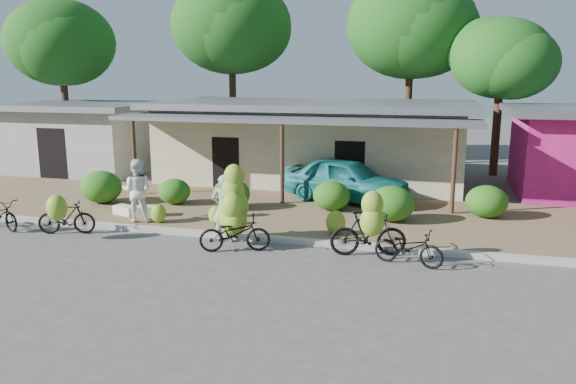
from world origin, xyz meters
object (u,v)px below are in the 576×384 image
(bike_center, at_px, (234,217))
(bike_right, at_px, (369,229))
(tree_center_right, at_px, (408,25))
(sack_near, at_px, (149,211))
(bike_left, at_px, (64,215))
(bystander, at_px, (137,190))
(tree_back_left, at_px, (58,41))
(vendor, at_px, (224,208))
(sack_far, at_px, (125,210))
(tree_far_center, at_px, (229,24))
(tree_near_right, at_px, (497,56))
(bike_far_right, at_px, (409,247))
(teal_van, at_px, (346,180))

(bike_center, relative_size, bike_right, 1.11)
(tree_center_right, bearing_deg, sack_near, -117.18)
(bike_left, bearing_deg, bystander, -60.40)
(tree_back_left, distance_m, vendor, 18.30)
(tree_back_left, bearing_deg, sack_far, -46.56)
(sack_far, bearing_deg, tree_far_center, 96.07)
(bike_left, relative_size, sack_far, 2.23)
(bystander, bearing_deg, tree_near_right, -145.00)
(sack_far, bearing_deg, tree_center_right, 60.34)
(sack_far, bearing_deg, sack_near, 4.98)
(bike_left, bearing_deg, bike_right, -105.72)
(sack_near, bearing_deg, bike_far_right, -15.54)
(tree_back_left, bearing_deg, bike_left, -53.95)
(sack_far, height_order, teal_van, teal_van)
(vendor, height_order, bystander, bystander)
(tree_back_left, height_order, bike_left, tree_back_left)
(bike_far_right, bearing_deg, tree_center_right, 18.18)
(tree_far_center, height_order, tree_center_right, tree_far_center)
(sack_far, distance_m, bystander, 1.30)
(bike_far_right, bearing_deg, teal_van, 36.39)
(tree_far_center, relative_size, tree_near_right, 1.36)
(tree_far_center, xyz_separation_m, bike_left, (0.77, -15.05, -6.42))
(tree_near_right, relative_size, bike_center, 3.17)
(bike_right, height_order, bystander, bystander)
(tree_center_right, relative_size, bystander, 4.85)
(bike_left, xyz_separation_m, vendor, (4.55, 0.64, 0.34))
(tree_far_center, distance_m, teal_van, 13.43)
(bike_left, relative_size, bike_far_right, 0.95)
(tree_far_center, relative_size, sack_far, 12.47)
(tree_far_center, bearing_deg, bystander, -80.78)
(bike_right, relative_size, sack_far, 2.62)
(tree_back_left, bearing_deg, bike_center, -40.81)
(bike_left, bearing_deg, tree_far_center, -14.74)
(vendor, bearing_deg, tree_near_right, -134.41)
(tree_back_left, relative_size, tree_near_right, 1.18)
(tree_back_left, distance_m, tree_far_center, 8.59)
(tree_far_center, relative_size, bike_left, 5.60)
(bystander, bearing_deg, tree_center_right, -128.93)
(tree_back_left, height_order, sack_near, tree_back_left)
(sack_near, bearing_deg, teal_van, 33.63)
(bike_far_right, bearing_deg, sack_near, 88.07)
(tree_far_center, xyz_separation_m, teal_van, (7.74, -9.11, -6.13))
(sack_far, bearing_deg, tree_near_right, 44.42)
(tree_far_center, bearing_deg, tree_back_left, -159.44)
(sack_far, bearing_deg, vendor, -21.04)
(bike_center, bearing_deg, bike_far_right, -112.13)
(tree_near_right, height_order, bystander, tree_near_right)
(bike_far_right, bearing_deg, sack_far, 89.80)
(tree_center_right, height_order, bike_right, tree_center_right)
(bike_center, height_order, bystander, bike_center)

